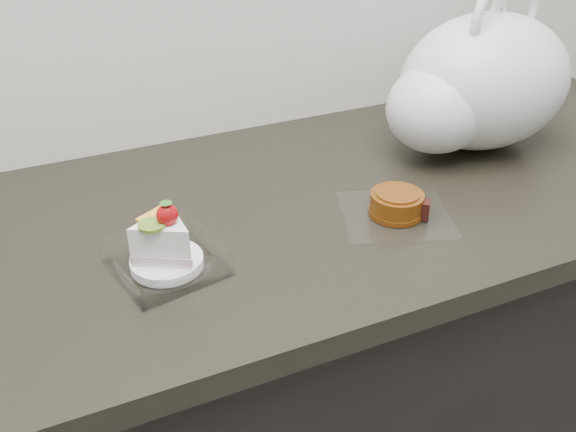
# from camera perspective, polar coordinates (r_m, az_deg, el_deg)

# --- Properties ---
(counter) EXTENTS (2.04, 0.64, 0.90)m
(counter) POSITION_cam_1_polar(r_m,az_deg,el_deg) (1.31, -5.34, -17.15)
(counter) COLOR black
(counter) RESTS_ON ground
(cake_tray) EXTENTS (0.16, 0.16, 0.11)m
(cake_tray) POSITION_cam_1_polar(r_m,az_deg,el_deg) (0.90, -10.83, -3.09)
(cake_tray) COLOR white
(cake_tray) RESTS_ON counter
(mooncake_wrap) EXTENTS (0.21, 0.21, 0.04)m
(mooncake_wrap) POSITION_cam_1_polar(r_m,az_deg,el_deg) (1.03, 9.70, 0.90)
(mooncake_wrap) COLOR white
(mooncake_wrap) RESTS_ON counter
(plastic_bag) EXTENTS (0.43, 0.36, 0.31)m
(plastic_bag) POSITION_cam_1_polar(r_m,az_deg,el_deg) (1.25, 16.36, 11.08)
(plastic_bag) COLOR silver
(plastic_bag) RESTS_ON counter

